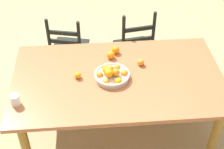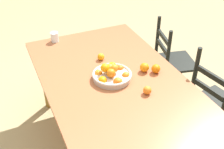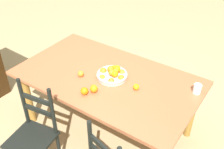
# 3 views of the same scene
# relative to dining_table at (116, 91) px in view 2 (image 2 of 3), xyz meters

# --- Properties ---
(ground_plane) EXTENTS (12.00, 12.00, 0.00)m
(ground_plane) POSITION_rel_dining_table_xyz_m (0.00, 0.00, -0.66)
(ground_plane) COLOR tan
(dining_table) EXTENTS (1.87, 1.08, 0.74)m
(dining_table) POSITION_rel_dining_table_xyz_m (0.00, 0.00, 0.00)
(dining_table) COLOR #A35D39
(dining_table) RESTS_ON ground
(chair_near_window) EXTENTS (0.44, 0.44, 0.96)m
(chair_near_window) POSITION_rel_dining_table_xyz_m (0.27, 0.82, -0.22)
(chair_near_window) COLOR black
(chair_near_window) RESTS_ON ground
(chair_by_cabinet) EXTENTS (0.47, 0.47, 0.89)m
(chair_by_cabinet) POSITION_rel_dining_table_xyz_m (-0.48, 0.88, -0.24)
(chair_by_cabinet) COLOR black
(chair_by_cabinet) RESTS_ON ground
(fruit_bowl) EXTENTS (0.32, 0.32, 0.13)m
(fruit_bowl) POSITION_rel_dining_table_xyz_m (-0.06, -0.01, 0.13)
(fruit_bowl) COLOR beige
(fruit_bowl) RESTS_ON dining_table
(orange_loose_0) EXTENTS (0.08, 0.08, 0.08)m
(orange_loose_0) POSITION_rel_dining_table_xyz_m (-0.04, 0.27, 0.13)
(orange_loose_0) COLOR orange
(orange_loose_0) RESTS_ON dining_table
(orange_loose_1) EXTENTS (0.06, 0.06, 0.06)m
(orange_loose_1) POSITION_rel_dining_table_xyz_m (-0.35, 0.02, 0.12)
(orange_loose_1) COLOR orange
(orange_loose_1) RESTS_ON dining_table
(orange_loose_2) EXTENTS (0.06, 0.06, 0.06)m
(orange_loose_2) POSITION_rel_dining_table_xyz_m (0.23, 0.15, 0.12)
(orange_loose_2) COLOR orange
(orange_loose_2) RESTS_ON dining_table
(orange_loose_3) EXTENTS (0.07, 0.07, 0.07)m
(orange_loose_3) POSITION_rel_dining_table_xyz_m (0.01, 0.35, 0.12)
(orange_loose_3) COLOR orange
(orange_loose_3) RESTS_ON dining_table
(drinking_glass) EXTENTS (0.08, 0.08, 0.09)m
(drinking_glass) POSITION_rel_dining_table_xyz_m (-0.85, -0.27, 0.13)
(drinking_glass) COLOR silver
(drinking_glass) RESTS_ON dining_table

